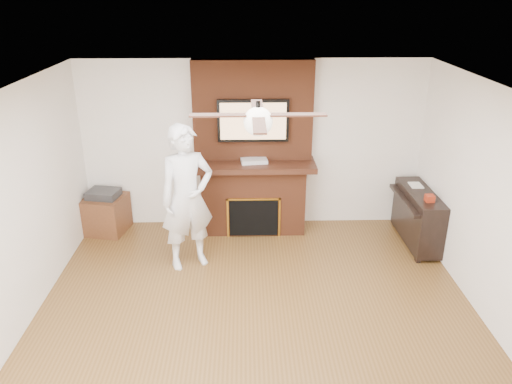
{
  "coord_description": "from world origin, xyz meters",
  "views": [
    {
      "loc": [
        -0.12,
        -4.3,
        3.44
      ],
      "look_at": [
        0.0,
        0.9,
        1.27
      ],
      "focal_mm": 35.0,
      "sensor_mm": 36.0,
      "label": 1
    }
  ],
  "objects_px": {
    "person": "(187,198)",
    "fireplace": "(253,166)",
    "side_table": "(106,212)",
    "piano": "(417,216)"
  },
  "relations": [
    {
      "from": "person",
      "to": "fireplace",
      "type": "bearing_deg",
      "value": 26.33
    },
    {
      "from": "fireplace",
      "to": "side_table",
      "type": "xyz_separation_m",
      "value": [
        -2.2,
        -0.07,
        -0.69
      ]
    },
    {
      "from": "side_table",
      "to": "piano",
      "type": "bearing_deg",
      "value": 5.3
    },
    {
      "from": "piano",
      "to": "fireplace",
      "type": "bearing_deg",
      "value": 165.95
    },
    {
      "from": "fireplace",
      "to": "person",
      "type": "xyz_separation_m",
      "value": [
        -0.85,
        -1.06,
        -0.05
      ]
    },
    {
      "from": "fireplace",
      "to": "piano",
      "type": "relative_size",
      "value": 2.07
    },
    {
      "from": "side_table",
      "to": "person",
      "type": "bearing_deg",
      "value": -25.02
    },
    {
      "from": "person",
      "to": "piano",
      "type": "relative_size",
      "value": 1.57
    },
    {
      "from": "side_table",
      "to": "piano",
      "type": "xyz_separation_m",
      "value": [
        4.51,
        -0.48,
        0.12
      ]
    },
    {
      "from": "fireplace",
      "to": "person",
      "type": "relative_size",
      "value": 1.32
    }
  ]
}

